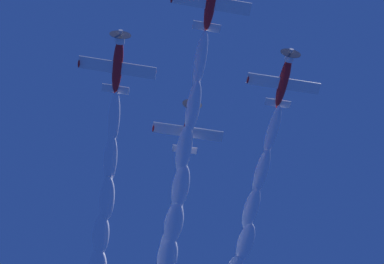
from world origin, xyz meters
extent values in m
ellipsoid|color=red|center=(1.24, -1.16, 61.89)|extent=(2.58, 6.89, 1.70)
cube|color=white|center=(1.19, -1.35, 61.71)|extent=(8.67, 3.23, 1.01)
ellipsoid|color=red|center=(-2.92, -0.48, 62.07)|extent=(0.45, 0.97, 0.35)
cube|color=white|center=(0.61, -4.06, 61.68)|extent=(3.19, 1.56, 0.45)
cube|color=red|center=(0.63, -4.18, 62.18)|extent=(0.47, 1.20, 1.23)
ellipsoid|color=red|center=(-10.33, -7.55, 62.02)|extent=(2.58, 6.87, 1.41)
cylinder|color=white|center=(-9.66, -4.52, 62.18)|extent=(1.30, 1.17, 1.17)
cone|color=white|center=(-9.52, -3.87, 62.21)|extent=(0.68, 0.83, 0.57)
cylinder|color=#3F3F47|center=(-9.56, -4.02, 62.20)|extent=(2.44, 0.62, 2.47)
cube|color=white|center=(-10.38, -7.74, 61.84)|extent=(8.69, 3.24, 0.65)
ellipsoid|color=red|center=(-14.49, -6.85, 62.06)|extent=(0.45, 0.96, 0.30)
ellipsoid|color=red|center=(-6.27, -8.62, 61.63)|extent=(0.45, 0.96, 0.30)
cube|color=white|center=(-10.96, -10.45, 61.93)|extent=(3.19, 1.56, 0.31)
cube|color=red|center=(-10.95, -10.55, 62.43)|extent=(0.43, 1.17, 1.19)
ellipsoid|color=#1E232D|center=(-10.25, -7.27, 62.46)|extent=(1.06, 1.68, 0.77)
ellipsoid|color=red|center=(8.42, -11.24, 60.25)|extent=(2.57, 6.90, 1.77)
cylinder|color=white|center=(9.08, -8.22, 60.57)|extent=(1.32, 1.22, 1.22)
cone|color=white|center=(9.22, -7.58, 60.64)|extent=(0.68, 0.85, 0.61)
cylinder|color=#3F3F47|center=(9.18, -7.73, 60.62)|extent=(2.49, 0.74, 2.48)
cube|color=white|center=(8.37, -11.42, 60.06)|extent=(8.69, 3.24, 0.79)
ellipsoid|color=red|center=(4.25, -10.55, 60.30)|extent=(0.45, 0.97, 0.35)
ellipsoid|color=red|center=(12.48, -12.29, 59.82)|extent=(0.45, 0.97, 0.35)
cube|color=white|center=(7.79, -14.13, 59.99)|extent=(3.19, 1.56, 0.38)
cube|color=red|center=(7.79, -14.26, 60.49)|extent=(0.44, 1.22, 1.24)
ellipsoid|color=#1E232D|center=(8.50, -10.99, 60.70)|extent=(1.07, 1.70, 0.85)
ellipsoid|color=red|center=(-2.19, -17.48, 61.39)|extent=(2.58, 6.87, 1.38)
cylinder|color=white|center=(-1.53, -14.45, 61.54)|extent=(1.29, 1.17, 1.16)
cone|color=white|center=(-1.39, -13.80, 61.57)|extent=(0.67, 0.83, 0.56)
cylinder|color=#3F3F47|center=(-1.42, -13.95, 61.57)|extent=(2.42, 0.62, 2.45)
cube|color=white|center=(-2.24, -17.67, 61.22)|extent=(8.70, 3.24, 0.58)
ellipsoid|color=red|center=(-6.35, -16.78, 61.39)|extent=(0.45, 0.96, 0.30)
ellipsoid|color=red|center=(1.87, -18.56, 61.04)|extent=(0.45, 0.96, 0.30)
cube|color=white|center=(-2.82, -20.38, 61.30)|extent=(3.20, 1.56, 0.28)
cube|color=red|center=(-2.82, -20.47, 61.81)|extent=(0.42, 1.17, 1.18)
ellipsoid|color=#1E232D|center=(-2.11, -17.20, 61.83)|extent=(1.06, 1.68, 0.76)
ellipsoid|color=white|center=(-0.17, -8.09, 61.34)|extent=(2.97, 8.05, 1.83)
ellipsoid|color=white|center=(-1.54, -14.06, 60.96)|extent=(3.26, 8.13, 2.12)
ellipsoid|color=white|center=(-2.56, -19.89, 60.49)|extent=(3.55, 8.21, 2.41)
ellipsoid|color=white|center=(-4.16, -25.54, 60.29)|extent=(3.84, 8.30, 2.71)
ellipsoid|color=white|center=(-5.32, -31.35, 59.66)|extent=(4.13, 8.38, 3.00)
ellipsoid|color=white|center=(-6.51, -37.34, 59.36)|extent=(4.42, 8.46, 3.29)
ellipsoid|color=white|center=(-11.96, -14.19, 61.57)|extent=(2.97, 8.05, 1.83)
ellipsoid|color=white|center=(-13.23, -20.37, 61.27)|extent=(3.26, 8.13, 2.12)
ellipsoid|color=white|center=(-14.41, -26.35, 60.87)|extent=(3.55, 8.21, 2.41)
ellipsoid|color=white|center=(-16.01, -32.00, 60.36)|extent=(3.84, 8.30, 2.71)
ellipsoid|color=white|center=(6.80, -17.95, 59.67)|extent=(2.97, 8.05, 1.83)
ellipsoid|color=white|center=(5.55, -23.78, 59.52)|extent=(3.26, 8.13, 2.12)
ellipsoid|color=white|center=(4.29, -29.51, 58.82)|extent=(3.55, 8.21, 2.41)
ellipsoid|color=white|center=(3.33, -35.69, 58.56)|extent=(3.84, 8.30, 2.71)
ellipsoid|color=white|center=(-3.63, -24.01, 60.81)|extent=(2.97, 8.05, 1.83)
ellipsoid|color=white|center=(-5.16, -29.96, 60.59)|extent=(3.26, 8.13, 2.12)
ellipsoid|color=white|center=(-6.01, -36.22, 60.10)|extent=(3.55, 8.21, 2.41)
camera|label=1|loc=(12.25, 22.47, 1.86)|focal=56.44mm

